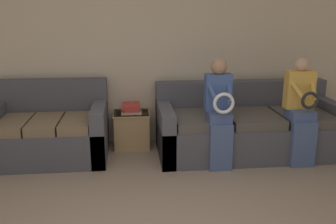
{
  "coord_description": "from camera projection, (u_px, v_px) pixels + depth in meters",
  "views": [
    {
      "loc": [
        -0.12,
        -1.95,
        1.73
      ],
      "look_at": [
        0.27,
        1.77,
        0.72
      ],
      "focal_mm": 40.0,
      "sensor_mm": 36.0,
      "label": 1
    }
  ],
  "objects": [
    {
      "name": "child_left_seated",
      "position": [
        219.0,
        109.0,
        4.17
      ],
      "size": [
        0.3,
        0.38,
        1.24
      ],
      "color": "#475B8E",
      "rests_on": "ground_plane"
    },
    {
      "name": "side_shelf",
      "position": [
        132.0,
        129.0,
        4.89
      ],
      "size": [
        0.47,
        0.41,
        0.47
      ],
      "color": "tan",
      "rests_on": "ground_plane"
    },
    {
      "name": "couch_main",
      "position": [
        248.0,
        128.0,
        4.72
      ],
      "size": [
        2.26,
        0.99,
        0.85
      ],
      "color": "#4C4C56",
      "rests_on": "ground_plane"
    },
    {
      "name": "couch_side",
      "position": [
        49.0,
        132.0,
        4.54
      ],
      "size": [
        1.4,
        0.94,
        0.91
      ],
      "color": "#4C4C56",
      "rests_on": "ground_plane"
    },
    {
      "name": "wall_back",
      "position": [
        138.0,
        48.0,
        4.87
      ],
      "size": [
        7.2,
        0.06,
        2.55
      ],
      "color": "beige",
      "rests_on": "ground_plane"
    },
    {
      "name": "child_right_seated",
      "position": [
        301.0,
        108.0,
        4.28
      ],
      "size": [
        0.33,
        0.37,
        1.23
      ],
      "color": "#475B8E",
      "rests_on": "ground_plane"
    },
    {
      "name": "book_stack",
      "position": [
        131.0,
        108.0,
        4.81
      ],
      "size": [
        0.25,
        0.27,
        0.12
      ],
      "color": "gray",
      "rests_on": "side_shelf"
    }
  ]
}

